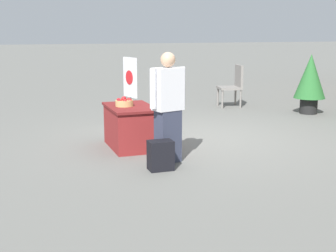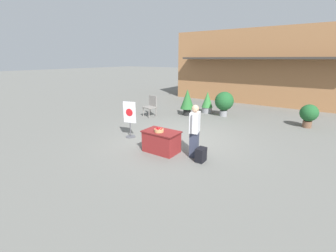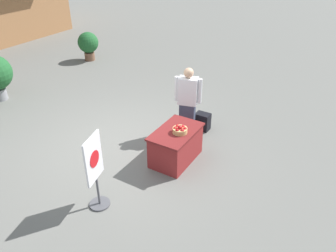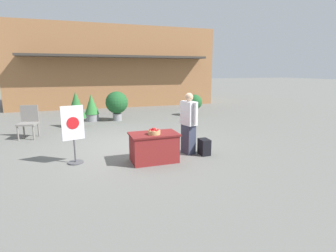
{
  "view_description": "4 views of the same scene",
  "coord_description": "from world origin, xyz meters",
  "px_view_note": "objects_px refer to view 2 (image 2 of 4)",
  "views": [
    {
      "loc": [
        7.59,
        -3.28,
        1.93
      ],
      "look_at": [
        0.77,
        -0.9,
        0.44
      ],
      "focal_mm": 50.0,
      "sensor_mm": 36.0,
      "label": 1
    },
    {
      "loc": [
        4.22,
        -6.86,
        2.93
      ],
      "look_at": [
        0.2,
        -0.98,
        0.78
      ],
      "focal_mm": 24.0,
      "sensor_mm": 36.0,
      "label": 2
    },
    {
      "loc": [
        -4.62,
        -4.07,
        4.09
      ],
      "look_at": [
        0.04,
        -1.26,
        0.86
      ],
      "focal_mm": 35.0,
      "sensor_mm": 36.0,
      "label": 3
    },
    {
      "loc": [
        -1.46,
        -7.25,
        2.18
      ],
      "look_at": [
        0.54,
        -1.42,
        0.87
      ],
      "focal_mm": 28.0,
      "sensor_mm": 36.0,
      "label": 4
    }
  ],
  "objects_px": {
    "display_table": "(161,141)",
    "potted_plant_far_right": "(187,100)",
    "patio_chair": "(151,105)",
    "potted_plant_near_right": "(207,102)",
    "potted_plant_far_left": "(309,114)",
    "person_visitor": "(195,131)",
    "backpack": "(201,155)",
    "apple_basket": "(159,130)",
    "potted_plant_near_left": "(224,102)",
    "poster_board": "(130,119)"
  },
  "relations": [
    {
      "from": "poster_board",
      "to": "potted_plant_near_left",
      "type": "xyz_separation_m",
      "value": [
        1.75,
        5.21,
        0.03
      ]
    },
    {
      "from": "apple_basket",
      "to": "potted_plant_near_left",
      "type": "relative_size",
      "value": 0.23
    },
    {
      "from": "potted_plant_far_left",
      "to": "potted_plant_far_right",
      "type": "height_order",
      "value": "potted_plant_far_right"
    },
    {
      "from": "poster_board",
      "to": "potted_plant_far_left",
      "type": "relative_size",
      "value": 1.35
    },
    {
      "from": "potted_plant_far_left",
      "to": "potted_plant_near_right",
      "type": "bearing_deg",
      "value": 178.5
    },
    {
      "from": "poster_board",
      "to": "potted_plant_far_right",
      "type": "distance_m",
      "value": 4.3
    },
    {
      "from": "potted_plant_near_left",
      "to": "potted_plant_far_right",
      "type": "bearing_deg",
      "value": -151.47
    },
    {
      "from": "person_visitor",
      "to": "potted_plant_far_left",
      "type": "bearing_deg",
      "value": -131.95
    },
    {
      "from": "display_table",
      "to": "apple_basket",
      "type": "relative_size",
      "value": 3.97
    },
    {
      "from": "potted_plant_near_left",
      "to": "potted_plant_far_left",
      "type": "xyz_separation_m",
      "value": [
        3.81,
        0.12,
        -0.16
      ]
    },
    {
      "from": "patio_chair",
      "to": "potted_plant_near_left",
      "type": "bearing_deg",
      "value": 135.18
    },
    {
      "from": "apple_basket",
      "to": "person_visitor",
      "type": "relative_size",
      "value": 0.18
    },
    {
      "from": "apple_basket",
      "to": "patio_chair",
      "type": "height_order",
      "value": "patio_chair"
    },
    {
      "from": "poster_board",
      "to": "potted_plant_far_left",
      "type": "xyz_separation_m",
      "value": [
        5.56,
        5.34,
        -0.12
      ]
    },
    {
      "from": "apple_basket",
      "to": "potted_plant_near_right",
      "type": "distance_m",
      "value": 6.15
    },
    {
      "from": "potted_plant_near_left",
      "to": "potted_plant_far_right",
      "type": "xyz_separation_m",
      "value": [
        -1.69,
        -0.92,
        0.04
      ]
    },
    {
      "from": "poster_board",
      "to": "potted_plant_far_left",
      "type": "height_order",
      "value": "poster_board"
    },
    {
      "from": "patio_chair",
      "to": "potted_plant_near_right",
      "type": "distance_m",
      "value": 3.18
    },
    {
      "from": "potted_plant_far_left",
      "to": "potted_plant_far_right",
      "type": "bearing_deg",
      "value": -169.27
    },
    {
      "from": "display_table",
      "to": "potted_plant_far_right",
      "type": "bearing_deg",
      "value": 110.25
    },
    {
      "from": "apple_basket",
      "to": "potted_plant_far_right",
      "type": "distance_m",
      "value": 5.17
    },
    {
      "from": "potted_plant_far_right",
      "to": "potted_plant_near_left",
      "type": "bearing_deg",
      "value": 28.53
    },
    {
      "from": "patio_chair",
      "to": "potted_plant_far_right",
      "type": "distance_m",
      "value": 1.93
    },
    {
      "from": "patio_chair",
      "to": "potted_plant_near_left",
      "type": "xyz_separation_m",
      "value": [
        3.18,
        2.13,
        0.18
      ]
    },
    {
      "from": "potted_plant_near_left",
      "to": "potted_plant_far_right",
      "type": "distance_m",
      "value": 1.92
    },
    {
      "from": "person_visitor",
      "to": "backpack",
      "type": "distance_m",
      "value": 0.75
    },
    {
      "from": "apple_basket",
      "to": "potted_plant_far_left",
      "type": "height_order",
      "value": "potted_plant_far_left"
    },
    {
      "from": "potted_plant_near_right",
      "to": "potted_plant_far_left",
      "type": "relative_size",
      "value": 1.14
    },
    {
      "from": "backpack",
      "to": "poster_board",
      "type": "xyz_separation_m",
      "value": [
        -3.22,
        0.41,
        0.53
      ]
    },
    {
      "from": "backpack",
      "to": "poster_board",
      "type": "bearing_deg",
      "value": 172.65
    },
    {
      "from": "display_table",
      "to": "patio_chair",
      "type": "height_order",
      "value": "patio_chair"
    },
    {
      "from": "person_visitor",
      "to": "potted_plant_far_left",
      "type": "relative_size",
      "value": 1.58
    },
    {
      "from": "display_table",
      "to": "potted_plant_near_right",
      "type": "bearing_deg",
      "value": 100.85
    },
    {
      "from": "person_visitor",
      "to": "poster_board",
      "type": "height_order",
      "value": "person_visitor"
    },
    {
      "from": "backpack",
      "to": "person_visitor",
      "type": "bearing_deg",
      "value": 146.86
    },
    {
      "from": "display_table",
      "to": "patio_chair",
      "type": "relative_size",
      "value": 1.09
    },
    {
      "from": "potted_plant_near_left",
      "to": "potted_plant_far_right",
      "type": "height_order",
      "value": "potted_plant_far_right"
    },
    {
      "from": "potted_plant_near_left",
      "to": "potted_plant_near_right",
      "type": "relative_size",
      "value": 1.1
    },
    {
      "from": "backpack",
      "to": "potted_plant_far_left",
      "type": "distance_m",
      "value": 6.22
    },
    {
      "from": "display_table",
      "to": "backpack",
      "type": "bearing_deg",
      "value": 2.51
    },
    {
      "from": "backpack",
      "to": "poster_board",
      "type": "height_order",
      "value": "poster_board"
    },
    {
      "from": "backpack",
      "to": "potted_plant_far_left",
      "type": "xyz_separation_m",
      "value": [
        2.34,
        5.75,
        0.4
      ]
    },
    {
      "from": "potted_plant_near_left",
      "to": "backpack",
      "type": "bearing_deg",
      "value": -75.4
    },
    {
      "from": "display_table",
      "to": "potted_plant_near_right",
      "type": "distance_m",
      "value": 6.05
    },
    {
      "from": "potted_plant_far_right",
      "to": "potted_plant_near_right",
      "type": "bearing_deg",
      "value": 62.0
    },
    {
      "from": "apple_basket",
      "to": "backpack",
      "type": "xyz_separation_m",
      "value": [
        1.41,
        0.16,
        -0.56
      ]
    },
    {
      "from": "display_table",
      "to": "potted_plant_near_left",
      "type": "xyz_separation_m",
      "value": [
        -0.08,
        5.69,
        0.42
      ]
    },
    {
      "from": "patio_chair",
      "to": "display_table",
      "type": "bearing_deg",
      "value": 53.76
    },
    {
      "from": "potted_plant_far_right",
      "to": "backpack",
      "type": "bearing_deg",
      "value": -56.22
    },
    {
      "from": "apple_basket",
      "to": "potted_plant_far_right",
      "type": "bearing_deg",
      "value": 109.64
    }
  ]
}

